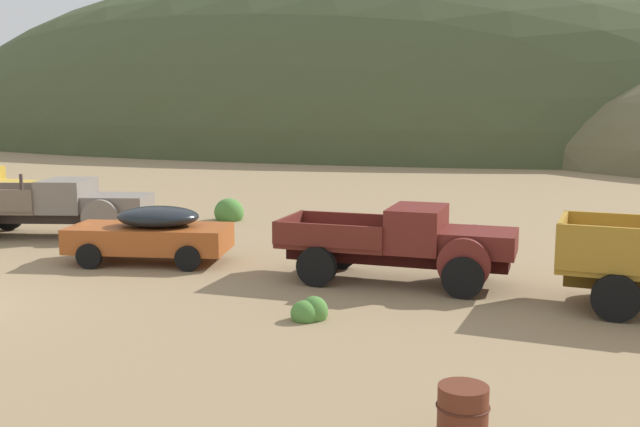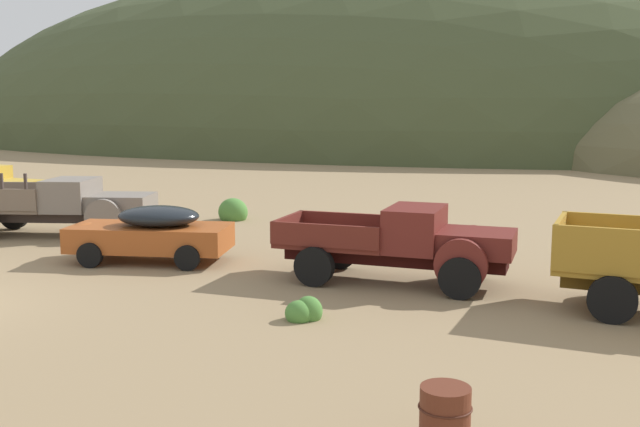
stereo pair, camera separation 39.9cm
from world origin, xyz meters
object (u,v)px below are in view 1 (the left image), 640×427
at_px(car_oxide_orange, 145,233).
at_px(truck_oxblood, 414,244).
at_px(truck_primer_gray, 63,206).
at_px(oil_drum_foreground, 463,419).

bearing_deg(car_oxide_orange, truck_oxblood, 167.50).
relative_size(car_oxide_orange, truck_oxblood, 0.84).
xyz_separation_m(truck_primer_gray, truck_oxblood, (12.38, -1.90, -0.03)).
distance_m(truck_oxblood, oil_drum_foreground, 8.72).
relative_size(truck_primer_gray, truck_oxblood, 1.17).
distance_m(truck_primer_gray, truck_oxblood, 12.53).
height_order(truck_primer_gray, truck_oxblood, truck_primer_gray).
relative_size(truck_primer_gray, car_oxide_orange, 1.39).
bearing_deg(truck_primer_gray, oil_drum_foreground, -52.94).
bearing_deg(truck_primer_gray, truck_oxblood, -27.94).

